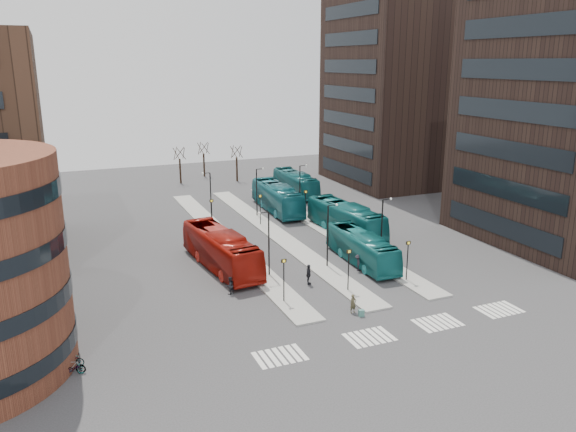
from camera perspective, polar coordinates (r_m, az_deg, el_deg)
name	(u,v)px	position (r m, az deg, el deg)	size (l,w,h in m)	color
ground	(414,361)	(39.47, 12.64, -14.14)	(160.00, 160.00, 0.00)	#313134
island_left	(226,239)	(62.92, -6.35, -2.39)	(2.50, 45.00, 0.15)	gray
island_mid	(276,233)	(64.77, -1.26, -1.77)	(2.50, 45.00, 0.15)	gray
island_right	(322,228)	(67.11, 3.51, -1.18)	(2.50, 45.00, 0.15)	gray
suitcase	(361,313)	(44.82, 7.46, -9.74)	(0.42, 0.34, 0.53)	navy
red_bus	(221,249)	(54.18, -6.83, -3.39)	(3.10, 13.24, 3.69)	#9D150C
teal_bus_a	(362,248)	(55.64, 7.49, -3.22)	(2.61, 11.16, 3.11)	#146768
teal_bus_b	(277,198)	(74.21, -1.11, 1.87)	(3.07, 13.12, 3.66)	#15626C
teal_bus_c	(346,219)	(64.82, 5.88, -0.26)	(3.00, 12.82, 3.57)	#146567
teal_bus_d	(296,183)	(83.78, 0.77, 3.36)	(2.85, 12.16, 3.39)	#135A60
traveller	(353,304)	(45.09, 6.63, -8.84)	(0.56, 0.37, 1.54)	#46402A
commuter_a	(230,285)	(48.47, -5.92, -7.04)	(0.75, 0.59, 1.55)	black
commuter_b	(309,275)	(50.15, 2.10, -5.97)	(1.10, 0.46, 1.88)	black
commuter_c	(358,263)	(53.77, 7.10, -4.74)	(1.03, 0.59, 1.59)	black
bicycle_near	(73,369)	(39.23, -21.04, -14.35)	(0.56, 1.59, 0.84)	gray
bicycle_mid	(72,366)	(39.42, -21.07, -14.07)	(0.47, 1.67, 1.00)	gray
bicycle_far	(72,360)	(40.37, -21.12, -13.45)	(0.58, 1.65, 0.87)	gray
crosswalk_stripes	(402,330)	(43.24, 11.47, -11.30)	(22.35, 2.40, 0.01)	silver
tower_far	(403,89)	(93.85, 11.61, 12.55)	(20.12, 20.00, 30.00)	black
sign_poles	(297,231)	(57.76, 0.91, -1.50)	(12.45, 22.12, 3.65)	black
lamp_posts	(287,207)	(62.26, -0.06, 0.88)	(14.04, 20.24, 6.12)	black
bare_trees	(207,164)	(94.65, -8.23, 5.24)	(10.97, 8.14, 5.90)	black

